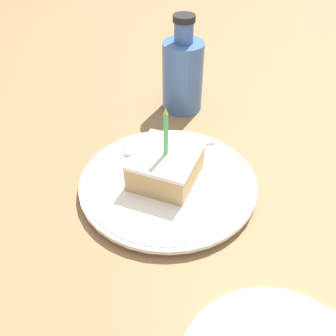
# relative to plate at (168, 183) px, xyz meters

# --- Properties ---
(ground_plane) EXTENTS (2.40, 2.40, 0.04)m
(ground_plane) POSITION_rel_plate_xyz_m (-0.02, 0.03, -0.03)
(ground_plane) COLOR olive
(ground_plane) RESTS_ON ground
(plate) EXTENTS (0.29, 0.29, 0.02)m
(plate) POSITION_rel_plate_xyz_m (0.00, 0.00, 0.00)
(plate) COLOR white
(plate) RESTS_ON ground_plane
(cake_slice) EXTENTS (0.10, 0.11, 0.14)m
(cake_slice) POSITION_rel_plate_xyz_m (0.01, -0.00, 0.03)
(cake_slice) COLOR tan
(cake_slice) RESTS_ON plate
(fork) EXTENTS (0.15, 0.10, 0.00)m
(fork) POSITION_rel_plate_xyz_m (0.04, -0.08, 0.01)
(fork) COLOR silver
(fork) RESTS_ON plate
(bottle) EXTENTS (0.08, 0.08, 0.20)m
(bottle) POSITION_rel_plate_xyz_m (0.07, -0.25, 0.07)
(bottle) COLOR #3F66A5
(bottle) RESTS_ON ground_plane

